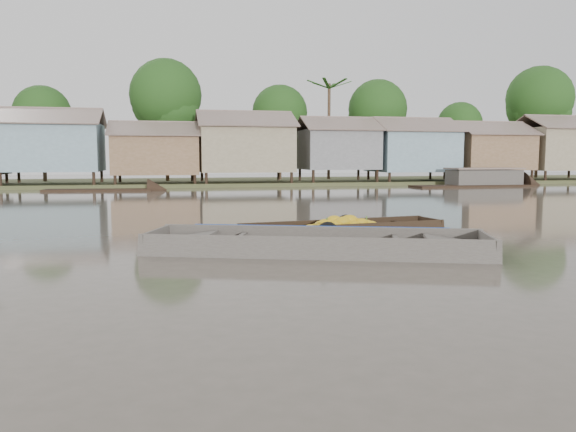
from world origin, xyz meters
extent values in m
plane|color=#4D463B|center=(0.00, 0.00, 0.00)|extent=(120.00, 120.00, 0.00)
cube|color=#384723|center=(0.00, 33.00, 0.00)|extent=(120.00, 12.00, 0.50)
cube|color=gray|center=(-10.50, 29.50, 2.70)|extent=(6.20, 5.20, 3.20)
cube|color=brown|center=(-10.50, 28.10, 4.75)|extent=(6.60, 3.02, 1.28)
cube|color=brown|center=(-10.50, 30.90, 4.75)|extent=(6.60, 3.02, 1.28)
cube|color=brown|center=(-3.80, 29.50, 2.20)|extent=(5.80, 4.60, 2.70)
cube|color=brown|center=(-3.80, 28.26, 4.00)|extent=(6.20, 2.67, 1.14)
cube|color=brown|center=(-3.80, 30.74, 4.00)|extent=(6.20, 2.67, 1.14)
cube|color=gray|center=(2.50, 29.50, 2.65)|extent=(6.50, 5.30, 3.30)
cube|color=brown|center=(2.50, 28.07, 4.75)|extent=(6.90, 3.08, 1.31)
cube|color=brown|center=(2.50, 30.93, 4.75)|extent=(6.90, 3.08, 1.31)
cube|color=slate|center=(9.50, 29.50, 2.60)|extent=(5.40, 4.70, 2.90)
cube|color=brown|center=(9.50, 28.23, 4.50)|extent=(5.80, 2.73, 1.17)
cube|color=brown|center=(9.50, 30.77, 4.50)|extent=(5.80, 2.73, 1.17)
cube|color=gray|center=(15.50, 29.50, 2.50)|extent=(6.00, 5.00, 3.10)
cube|color=brown|center=(15.50, 28.15, 4.50)|extent=(6.40, 2.90, 1.24)
cube|color=brown|center=(15.50, 30.85, 4.50)|extent=(6.40, 2.90, 1.24)
cube|color=brown|center=(22.00, 29.50, 2.45)|extent=(5.70, 4.90, 2.80)
cube|color=brown|center=(22.00, 28.18, 4.30)|extent=(6.10, 2.85, 1.21)
cube|color=brown|center=(22.00, 30.82, 4.30)|extent=(6.10, 2.85, 1.21)
cube|color=gray|center=(28.50, 29.50, 2.70)|extent=(6.30, 5.10, 3.40)
cube|color=brown|center=(28.50, 28.12, 4.85)|extent=(6.70, 2.96, 1.26)
cube|color=brown|center=(28.50, 30.88, 4.85)|extent=(6.70, 2.96, 1.26)
cylinder|color=#473323|center=(-12.00, 34.00, 2.45)|extent=(0.28, 0.28, 4.90)
sphere|color=#193611|center=(-12.00, 34.00, 5.25)|extent=(4.20, 4.20, 4.20)
cylinder|color=#473323|center=(-3.00, 33.00, 3.15)|extent=(0.28, 0.28, 6.30)
sphere|color=#193611|center=(-3.00, 33.00, 6.75)|extent=(5.40, 5.40, 5.40)
cylinder|color=#473323|center=(6.00, 34.00, 2.62)|extent=(0.28, 0.28, 5.25)
sphere|color=#193611|center=(6.00, 34.00, 5.62)|extent=(4.50, 4.50, 4.50)
cylinder|color=#473323|center=(14.00, 33.00, 2.80)|extent=(0.28, 0.28, 5.60)
sphere|color=#193611|center=(14.00, 33.00, 6.00)|extent=(4.80, 4.80, 4.80)
cylinder|color=#473323|center=(22.00, 34.00, 2.27)|extent=(0.28, 0.28, 4.55)
sphere|color=#193611|center=(22.00, 34.00, 4.88)|extent=(3.90, 3.90, 3.90)
cylinder|color=#473323|center=(29.00, 33.00, 3.32)|extent=(0.28, 0.28, 6.65)
sphere|color=#193611|center=(29.00, 33.00, 7.12)|extent=(5.70, 5.70, 5.70)
cylinder|color=#473323|center=(10.00, 33.50, 4.00)|extent=(0.24, 0.24, 8.00)
cube|color=black|center=(1.42, 2.83, -0.08)|extent=(5.42, 1.81, 0.08)
cube|color=black|center=(1.33, 3.40, 0.13)|extent=(5.40, 0.96, 0.50)
cube|color=black|center=(1.50, 2.26, 0.13)|extent=(5.40, 0.96, 0.50)
cube|color=black|center=(4.05, 3.23, 0.13)|extent=(0.24, 1.18, 0.48)
cube|color=black|center=(3.59, 3.16, 0.19)|extent=(1.07, 1.15, 0.19)
cube|color=black|center=(-1.22, 2.43, 0.13)|extent=(0.24, 1.18, 0.48)
cube|color=black|center=(-0.76, 2.50, 0.19)|extent=(1.07, 1.15, 0.19)
cube|color=black|center=(0.16, 2.64, 0.23)|extent=(0.27, 1.14, 0.05)
cube|color=black|center=(2.67, 3.02, 0.23)|extent=(0.27, 1.14, 0.05)
ellipsoid|color=gold|center=(0.52, 2.82, 0.21)|extent=(0.43, 0.33, 0.24)
ellipsoid|color=gold|center=(1.88, 2.74, 0.36)|extent=(0.37, 0.28, 0.21)
ellipsoid|color=gold|center=(1.10, 3.07, 0.30)|extent=(0.38, 0.29, 0.21)
ellipsoid|color=gold|center=(1.98, 3.19, 0.20)|extent=(0.41, 0.32, 0.23)
ellipsoid|color=gold|center=(2.15, 3.15, 0.24)|extent=(0.47, 0.36, 0.26)
ellipsoid|color=gold|center=(2.37, 2.64, 0.17)|extent=(0.40, 0.30, 0.22)
ellipsoid|color=gold|center=(2.15, 2.81, 0.26)|extent=(0.44, 0.33, 0.25)
ellipsoid|color=gold|center=(1.24, 3.05, 0.26)|extent=(0.39, 0.30, 0.22)
ellipsoid|color=gold|center=(1.35, 2.67, 0.38)|extent=(0.45, 0.35, 0.25)
ellipsoid|color=gold|center=(1.77, 2.83, 0.34)|extent=(0.44, 0.33, 0.25)
ellipsoid|color=gold|center=(0.80, 2.80, 0.30)|extent=(0.41, 0.31, 0.23)
ellipsoid|color=gold|center=(0.83, 2.54, 0.23)|extent=(0.42, 0.32, 0.24)
ellipsoid|color=gold|center=(0.92, 2.81, 0.33)|extent=(0.48, 0.36, 0.27)
ellipsoid|color=gold|center=(1.61, 3.19, 0.23)|extent=(0.41, 0.31, 0.23)
ellipsoid|color=gold|center=(1.16, 2.84, 0.42)|extent=(0.45, 0.34, 0.25)
ellipsoid|color=gold|center=(0.74, 2.54, 0.22)|extent=(0.48, 0.36, 0.27)
ellipsoid|color=gold|center=(1.12, 2.53, 0.29)|extent=(0.37, 0.28, 0.21)
ellipsoid|color=gold|center=(1.61, 2.69, 0.29)|extent=(0.41, 0.32, 0.23)
ellipsoid|color=gold|center=(1.57, 2.82, 0.42)|extent=(0.49, 0.37, 0.27)
ellipsoid|color=gold|center=(0.82, 2.46, 0.17)|extent=(0.46, 0.35, 0.26)
ellipsoid|color=gold|center=(1.56, 2.53, 0.19)|extent=(0.38, 0.29, 0.22)
ellipsoid|color=gold|center=(0.78, 2.45, 0.18)|extent=(0.47, 0.36, 0.26)
ellipsoid|color=gold|center=(1.35, 2.94, 0.33)|extent=(0.45, 0.35, 0.25)
ellipsoid|color=gold|center=(0.54, 2.65, 0.14)|extent=(0.37, 0.28, 0.21)
ellipsoid|color=gold|center=(1.18, 2.92, 0.31)|extent=(0.42, 0.32, 0.24)
ellipsoid|color=gold|center=(1.43, 2.92, 0.40)|extent=(0.36, 0.28, 0.20)
ellipsoid|color=gold|center=(1.23, 2.99, 0.30)|extent=(0.42, 0.32, 0.24)
ellipsoid|color=gold|center=(1.64, 3.23, 0.22)|extent=(0.40, 0.30, 0.22)
ellipsoid|color=gold|center=(0.62, 2.67, 0.23)|extent=(0.48, 0.36, 0.27)
ellipsoid|color=gold|center=(1.22, 2.73, 0.33)|extent=(0.44, 0.34, 0.25)
ellipsoid|color=gold|center=(0.63, 2.39, 0.12)|extent=(0.38, 0.29, 0.21)
ellipsoid|color=gold|center=(1.50, 2.74, 0.33)|extent=(0.43, 0.33, 0.24)
cylinder|color=#3F6626|center=(0.94, 2.76, 0.41)|extent=(0.04, 0.04, 0.17)
cylinder|color=#3F6626|center=(1.61, 2.86, 0.41)|extent=(0.04, 0.04, 0.17)
cylinder|color=#3F6626|center=(2.08, 2.93, 0.41)|extent=(0.04, 0.04, 0.17)
torus|color=black|center=(1.70, 3.54, 0.15)|extent=(0.69, 0.27, 0.67)
torus|color=black|center=(0.75, 2.07, 0.15)|extent=(0.68, 0.27, 0.66)
cube|color=#443E39|center=(0.04, 0.50, -0.08)|extent=(7.27, 3.81, 0.08)
cube|color=#443E39|center=(0.33, 1.33, 0.17)|extent=(6.96, 2.55, 0.58)
cube|color=#443E39|center=(-0.24, -0.33, 0.17)|extent=(6.96, 2.55, 0.58)
cube|color=#443E39|center=(3.42, -0.68, 0.17)|extent=(0.64, 1.71, 0.55)
cube|color=#443E39|center=(2.83, -0.47, 0.24)|extent=(1.68, 1.86, 0.23)
cube|color=#443E39|center=(-3.34, 1.68, 0.17)|extent=(0.64, 1.71, 0.55)
cube|color=#443E39|center=(-2.75, 1.47, 0.24)|extent=(1.68, 1.86, 0.23)
cube|color=#443E39|center=(-1.57, 1.06, 0.29)|extent=(0.66, 1.65, 0.05)
cube|color=#443E39|center=(1.66, -0.06, 0.29)|extent=(0.66, 1.65, 0.05)
cube|color=#665E54|center=(0.04, 0.50, -0.04)|extent=(5.60, 3.11, 0.02)
cube|color=navy|center=(0.35, 1.38, 0.40)|extent=(5.61, 2.02, 0.15)
torus|color=olive|center=(1.40, -0.28, -0.01)|extent=(0.41, 0.41, 0.06)
torus|color=olive|center=(1.40, -0.28, 0.03)|extent=(0.33, 0.33, 0.06)
cube|color=black|center=(17.71, 24.32, -0.05)|extent=(8.94, 2.47, 0.35)
cube|color=black|center=(-7.13, 24.53, -0.05)|extent=(6.52, 2.04, 0.35)
cube|color=black|center=(19.00, 25.00, 0.55)|extent=(5.00, 2.00, 1.20)
camera|label=1|loc=(-3.09, -11.08, 2.05)|focal=35.00mm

